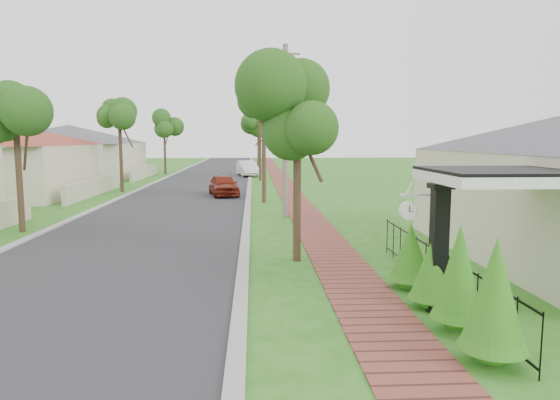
# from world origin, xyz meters

# --- Properties ---
(ground) EXTENTS (160.00, 160.00, 0.00)m
(ground) POSITION_xyz_m (0.00, 0.00, 0.00)
(ground) COLOR #316417
(ground) RESTS_ON ground
(road) EXTENTS (7.00, 120.00, 0.02)m
(road) POSITION_xyz_m (-3.00, 20.00, 0.00)
(road) COLOR #28282B
(road) RESTS_ON ground
(kerb_right) EXTENTS (0.30, 120.00, 0.10)m
(kerb_right) POSITION_xyz_m (0.65, 20.00, 0.00)
(kerb_right) COLOR #9E9E99
(kerb_right) RESTS_ON ground
(kerb_left) EXTENTS (0.30, 120.00, 0.10)m
(kerb_left) POSITION_xyz_m (-6.65, 20.00, 0.00)
(kerb_left) COLOR #9E9E99
(kerb_left) RESTS_ON ground
(sidewalk) EXTENTS (1.50, 120.00, 0.03)m
(sidewalk) POSITION_xyz_m (3.25, 20.00, 0.00)
(sidewalk) COLOR brown
(sidewalk) RESTS_ON ground
(porch_post) EXTENTS (0.48, 0.48, 2.52)m
(porch_post) POSITION_xyz_m (4.55, -1.00, 1.12)
(porch_post) COLOR black
(porch_post) RESTS_ON ground
(picket_fence) EXTENTS (0.03, 8.02, 1.00)m
(picket_fence) POSITION_xyz_m (4.90, -0.00, 0.53)
(picket_fence) COLOR black
(picket_fence) RESTS_ON ground
(street_trees) EXTENTS (10.70, 37.65, 5.89)m
(street_trees) POSITION_xyz_m (-2.87, 26.84, 4.54)
(street_trees) COLOR #382619
(street_trees) RESTS_ON ground
(hedge_row) EXTENTS (0.88, 4.80, 2.02)m
(hedge_row) POSITION_xyz_m (4.45, -1.69, 0.85)
(hedge_row) COLOR #176E16
(hedge_row) RESTS_ON ground
(far_house_grey) EXTENTS (15.56, 15.56, 4.60)m
(far_house_grey) POSITION_xyz_m (-14.97, 34.00, 2.34)
(far_house_grey) COLOR beige
(far_house_grey) RESTS_ON ground
(parked_car_red) EXTENTS (2.22, 3.95, 1.27)m
(parked_car_red) POSITION_xyz_m (-0.84, 19.25, 0.63)
(parked_car_red) COLOR maroon
(parked_car_red) RESTS_ON ground
(parked_car_white) EXTENTS (2.20, 4.39, 1.38)m
(parked_car_white) POSITION_xyz_m (0.40, 35.07, 0.69)
(parked_car_white) COLOR white
(parked_car_white) RESTS_ON ground
(near_tree) EXTENTS (1.93, 1.93, 4.94)m
(near_tree) POSITION_xyz_m (2.12, 3.10, 3.93)
(near_tree) COLOR #382619
(near_tree) RESTS_ON ground
(utility_pole) EXTENTS (1.20, 0.24, 7.27)m
(utility_pole) POSITION_xyz_m (2.30, 10.82, 3.70)
(utility_pole) COLOR gray
(utility_pole) RESTS_ON ground
(station_clock) EXTENTS (0.65, 0.13, 0.54)m
(station_clock) POSITION_xyz_m (4.06, -0.60, 1.95)
(station_clock) COLOR white
(station_clock) RESTS_ON ground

